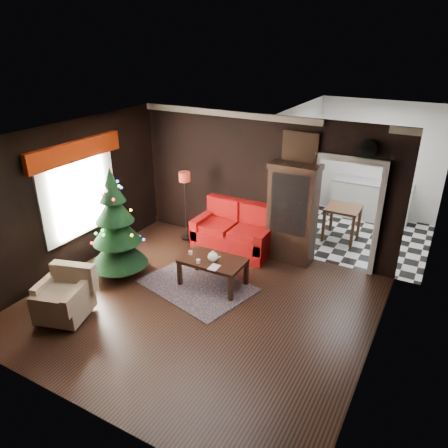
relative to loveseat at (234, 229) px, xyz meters
The scene contains 26 objects.
floor 2.15m from the loveseat, 78.96° to the right, with size 5.50×5.50×0.00m, color black.
ceiling 3.11m from the loveseat, 78.96° to the right, with size 5.50×5.50×0.00m, color white.
wall_back 1.08m from the loveseat, 48.37° to the left, with size 5.50×5.50×0.00m, color black.
wall_front 4.66m from the loveseat, 84.98° to the right, with size 5.50×5.50×0.00m, color black.
wall_left 3.25m from the loveseat, 138.90° to the right, with size 5.50×5.50×0.00m, color black.
wall_right 3.86m from the loveseat, 33.06° to the right, with size 5.50×5.50×0.00m, color black.
doorway 2.22m from the loveseat, 12.09° to the left, with size 1.10×0.10×2.10m, color beige, non-canonical shape.
left_window 3.11m from the loveseat, 141.31° to the right, with size 0.05×1.60×1.40m, color white.
valance 3.40m from the loveseat, 140.32° to the right, with size 0.12×2.10×0.35m, color #9C2407.
kitchen_floor 2.91m from the loveseat, 42.88° to the left, with size 3.00×3.00×0.00m, color silver.
kitchen_window 4.17m from the loveseat, 58.30° to the left, with size 0.70×0.06×0.70m, color white.
rug 1.61m from the loveseat, 87.84° to the right, with size 1.89×1.38×0.01m, color #4B3743.
loveseat is the anchor object (origin of this frame).
curio_cabinet 1.25m from the loveseat, 10.83° to the left, with size 0.90×0.45×1.90m, color black, non-canonical shape.
floor_lamp 1.16m from the loveseat, behind, with size 0.25×0.25×1.50m, color black, non-canonical shape.
christmas_tree 2.44m from the loveseat, 125.75° to the right, with size 1.05×1.05×2.00m, color black, non-canonical shape.
armchair 3.59m from the loveseat, 110.71° to the right, with size 0.77×0.77×0.78m, color #CCB88D, non-canonical shape.
coffee_table 1.41m from the loveseat, 78.03° to the right, with size 1.13×0.68×0.51m, color black, non-canonical shape.
teapot 1.47m from the loveseat, 77.05° to the right, with size 0.20×0.20×0.19m, color white, non-canonical shape.
cup_a 1.60m from the loveseat, 85.27° to the right, with size 0.07×0.07×0.06m, color white.
cup_b 1.40m from the loveseat, 96.76° to the right, with size 0.07×0.07×0.06m, color silver.
book 1.66m from the loveseat, 76.75° to the right, with size 0.16×0.02×0.22m, color #9E7D6B.
wall_clock 3.04m from the loveseat, ahead, with size 0.32×0.32×0.06m, color white.
painting 2.13m from the loveseat, 19.40° to the left, with size 0.62×0.05×0.52m, color #AC7B40.
kitchen_counter 3.79m from the loveseat, 56.31° to the left, with size 1.80×0.60×0.90m, color silver.
kitchen_table 2.45m from the loveseat, 42.51° to the left, with size 0.70×0.70×0.75m, color brown, non-canonical shape.
Camera 1 is at (3.27, -4.98, 4.18)m, focal length 34.07 mm.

